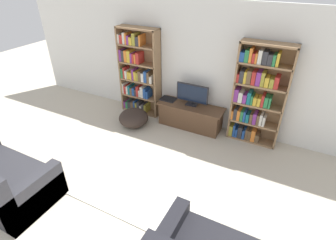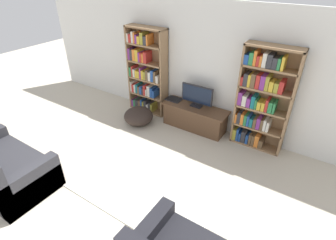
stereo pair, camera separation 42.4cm
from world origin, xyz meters
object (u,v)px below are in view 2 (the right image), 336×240
tv_stand (195,117)px  bookshelf_right (261,100)px  bookshelf_left (146,72)px  television (197,96)px  laptop (174,99)px  couch_left_sectional (2,170)px  beanbag_ottoman (139,116)px

tv_stand → bookshelf_right: bearing=5.5°
bookshelf_left → television: bookshelf_left is taller
bookshelf_right → television: bearing=-176.5°
laptop → couch_left_sectional: couch_left_sectional is taller
television → beanbag_ottoman: television is taller
couch_left_sectional → laptop: bearing=69.6°
television → laptop: bearing=-179.7°
television → couch_left_sectional: (-1.78, -3.26, -0.46)m
laptop → couch_left_sectional: 3.49m
bookshelf_right → laptop: bookshelf_right is taller
bookshelf_left → television: bearing=-3.3°
tv_stand → beanbag_ottoman: (-1.13, -0.54, -0.07)m
television → beanbag_ottoman: 1.40m
tv_stand → bookshelf_left: bearing=174.9°
couch_left_sectional → beanbag_ottoman: bearing=76.5°
television → laptop: (-0.56, -0.00, -0.24)m
tv_stand → beanbag_ottoman: bearing=-154.5°
laptop → beanbag_ottoman: (-0.57, -0.58, -0.34)m
television → bookshelf_right: bearing=3.5°
laptop → bookshelf_left: bearing=174.3°
bookshelf_left → tv_stand: (1.38, -0.12, -0.71)m
tv_stand → television: size_ratio=2.04×
bookshelf_left → tv_stand: bearing=-5.1°
tv_stand → laptop: laptop is taller
bookshelf_left → tv_stand: size_ratio=1.39×
tv_stand → television: television is taller
bookshelf_left → beanbag_ottoman: bearing=-69.6°
couch_left_sectional → beanbag_ottoman: size_ratio=2.54×
couch_left_sectional → beanbag_ottoman: (0.65, 2.68, -0.11)m
laptop → couch_left_sectional: (-1.21, -3.26, -0.23)m
bookshelf_left → television: size_ratio=2.85×
bookshelf_right → laptop: size_ratio=5.85×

